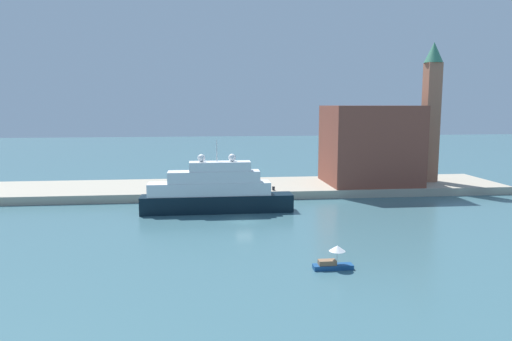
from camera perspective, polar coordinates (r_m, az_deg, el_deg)
name	(u,v)px	position (r m, az deg, el deg)	size (l,w,h in m)	color
ground	(245,222)	(73.19, -1.38, -6.13)	(400.00, 400.00, 0.00)	#3D6670
quay_dock	(234,188)	(97.55, -2.68, -2.13)	(110.00, 18.25, 1.56)	#ADA38E
large_yacht	(215,192)	(79.22, -4.93, -2.58)	(25.07, 3.93, 11.99)	black
small_motorboat	(333,260)	(53.17, 9.24, -10.47)	(4.33, 1.77, 2.62)	navy
harbor_building	(370,145)	(101.10, 13.47, 3.02)	(17.94, 15.11, 15.98)	brown
bell_tower	(431,108)	(106.87, 20.21, 7.08)	(3.83, 3.83, 28.91)	#9E664C
parked_car	(163,187)	(92.17, -11.07, -1.99)	(4.28, 1.68, 1.39)	#1E4C99
person_figure	(181,185)	(93.20, -8.98, -1.68)	(0.36, 0.36, 1.82)	maroon
mooring_bollard	(273,188)	(90.71, 2.10, -2.16)	(0.53, 0.53, 0.72)	black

